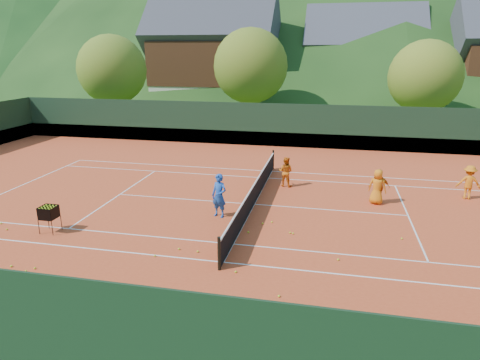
% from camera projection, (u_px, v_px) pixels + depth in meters
% --- Properties ---
extents(ground, '(400.00, 400.00, 0.00)m').
position_uv_depth(ground, '(254.00, 205.00, 18.76)').
color(ground, '#32581B').
rests_on(ground, ground).
extents(clay_court, '(40.00, 24.00, 0.02)m').
position_uv_depth(clay_court, '(254.00, 205.00, 18.75)').
color(clay_court, '#BE411E').
rests_on(clay_court, ground).
extents(coach, '(0.75, 0.62, 1.78)m').
position_uv_depth(coach, '(219.00, 196.00, 17.13)').
color(coach, '#1B4EB1').
rests_on(coach, clay_court).
extents(student_a, '(0.84, 0.72, 1.49)m').
position_uv_depth(student_a, '(286.00, 172.00, 21.06)').
color(student_a, orange).
rests_on(student_a, clay_court).
extents(student_b, '(0.90, 0.42, 1.50)m').
position_uv_depth(student_b, '(379.00, 187.00, 18.71)').
color(student_b, orange).
rests_on(student_b, clay_court).
extents(student_c, '(0.87, 0.69, 1.56)m').
position_uv_depth(student_c, '(377.00, 187.00, 18.62)').
color(student_c, orange).
rests_on(student_c, clay_court).
extents(student_d, '(1.04, 0.65, 1.55)m').
position_uv_depth(student_d, '(469.00, 182.00, 19.25)').
color(student_d, orange).
rests_on(student_d, clay_court).
extents(tennis_ball_0, '(0.07, 0.07, 0.07)m').
position_uv_depth(tennis_ball_0, '(338.00, 260.00, 13.73)').
color(tennis_ball_0, '#C0E526').
rests_on(tennis_ball_0, clay_court).
extents(tennis_ball_1, '(0.07, 0.07, 0.07)m').
position_uv_depth(tennis_ball_1, '(155.00, 256.00, 13.98)').
color(tennis_ball_1, '#C0E526').
rests_on(tennis_ball_1, clay_court).
extents(tennis_ball_3, '(0.07, 0.07, 0.07)m').
position_uv_depth(tennis_ball_3, '(1.00, 223.00, 16.61)').
color(tennis_ball_3, '#C0E526').
rests_on(tennis_ball_3, clay_court).
extents(tennis_ball_4, '(0.07, 0.07, 0.07)m').
position_uv_depth(tennis_ball_4, '(402.00, 239.00, 15.26)').
color(tennis_ball_4, '#C0E526').
rests_on(tennis_ball_4, clay_court).
extents(tennis_ball_5, '(0.07, 0.07, 0.07)m').
position_uv_depth(tennis_ball_5, '(272.00, 222.00, 16.72)').
color(tennis_ball_5, '#C0E526').
rests_on(tennis_ball_5, clay_court).
extents(tennis_ball_6, '(0.07, 0.07, 0.07)m').
position_uv_depth(tennis_ball_6, '(248.00, 232.00, 15.79)').
color(tennis_ball_6, '#C0E526').
rests_on(tennis_ball_6, clay_court).
extents(tennis_ball_7, '(0.07, 0.07, 0.07)m').
position_uv_depth(tennis_ball_7, '(151.00, 302.00, 11.40)').
color(tennis_ball_7, '#C0E526').
rests_on(tennis_ball_7, clay_court).
extents(tennis_ball_8, '(0.07, 0.07, 0.07)m').
position_uv_depth(tennis_ball_8, '(128.00, 287.00, 12.14)').
color(tennis_ball_8, '#C0E526').
rests_on(tennis_ball_8, clay_court).
extents(tennis_ball_9, '(0.07, 0.07, 0.07)m').
position_uv_depth(tennis_ball_9, '(290.00, 233.00, 15.75)').
color(tennis_ball_9, '#C0E526').
rests_on(tennis_ball_9, clay_court).
extents(tennis_ball_10, '(0.07, 0.07, 0.07)m').
position_uv_depth(tennis_ball_10, '(11.00, 274.00, 12.86)').
color(tennis_ball_10, '#C0E526').
rests_on(tennis_ball_10, clay_court).
extents(tennis_ball_12, '(0.07, 0.07, 0.07)m').
position_uv_depth(tennis_ball_12, '(7.00, 229.00, 16.04)').
color(tennis_ball_12, '#C0E526').
rests_on(tennis_ball_12, clay_court).
extents(tennis_ball_13, '(0.07, 0.07, 0.07)m').
position_uv_depth(tennis_ball_13, '(65.00, 302.00, 11.43)').
color(tennis_ball_13, '#C0E526').
rests_on(tennis_ball_13, clay_court).
extents(tennis_ball_14, '(0.07, 0.07, 0.07)m').
position_uv_depth(tennis_ball_14, '(194.00, 332.00, 10.21)').
color(tennis_ball_14, '#C0E526').
rests_on(tennis_ball_14, clay_court).
extents(tennis_ball_15, '(0.07, 0.07, 0.07)m').
position_uv_depth(tennis_ball_15, '(11.00, 266.00, 13.30)').
color(tennis_ball_15, '#C0E526').
rests_on(tennis_ball_15, clay_court).
extents(tennis_ball_16, '(0.07, 0.07, 0.07)m').
position_uv_depth(tennis_ball_16, '(198.00, 251.00, 14.28)').
color(tennis_ball_16, '#C0E526').
rests_on(tennis_ball_16, clay_court).
extents(tennis_ball_17, '(0.07, 0.07, 0.07)m').
position_uv_depth(tennis_ball_17, '(293.00, 233.00, 15.69)').
color(tennis_ball_17, '#C0E526').
rests_on(tennis_ball_17, clay_court).
extents(tennis_ball_18, '(0.07, 0.07, 0.07)m').
position_uv_depth(tennis_ball_18, '(105.00, 303.00, 11.38)').
color(tennis_ball_18, '#C0E526').
rests_on(tennis_ball_18, clay_court).
extents(tennis_ball_19, '(0.07, 0.07, 0.07)m').
position_uv_depth(tennis_ball_19, '(26.00, 271.00, 13.01)').
color(tennis_ball_19, '#C0E526').
rests_on(tennis_ball_19, clay_court).
extents(tennis_ball_20, '(0.07, 0.07, 0.07)m').
position_uv_depth(tennis_ball_20, '(279.00, 296.00, 11.68)').
color(tennis_ball_20, '#C0E526').
rests_on(tennis_ball_20, clay_court).
extents(tennis_ball_22, '(0.07, 0.07, 0.07)m').
position_uv_depth(tennis_ball_22, '(262.00, 223.00, 16.59)').
color(tennis_ball_22, '#C0E526').
rests_on(tennis_ball_22, clay_court).
extents(tennis_ball_23, '(0.07, 0.07, 0.07)m').
position_uv_depth(tennis_ball_23, '(35.00, 268.00, 13.19)').
color(tennis_ball_23, '#C0E526').
rests_on(tennis_ball_23, clay_court).
extents(tennis_ball_24, '(0.07, 0.07, 0.07)m').
position_uv_depth(tennis_ball_24, '(179.00, 249.00, 14.46)').
color(tennis_ball_24, '#C0E526').
rests_on(tennis_ball_24, clay_court).
extents(tennis_ball_25, '(0.07, 0.07, 0.07)m').
position_uv_depth(tennis_ball_25, '(236.00, 272.00, 12.97)').
color(tennis_ball_25, '#C0E526').
rests_on(tennis_ball_25, clay_court).
extents(court_lines, '(23.83, 11.03, 0.00)m').
position_uv_depth(court_lines, '(254.00, 204.00, 18.75)').
color(court_lines, white).
rests_on(court_lines, clay_court).
extents(tennis_net, '(0.10, 12.07, 1.10)m').
position_uv_depth(tennis_net, '(254.00, 194.00, 18.61)').
color(tennis_net, black).
rests_on(tennis_net, clay_court).
extents(perimeter_fence, '(40.40, 24.24, 3.00)m').
position_uv_depth(perimeter_fence, '(254.00, 177.00, 18.39)').
color(perimeter_fence, black).
rests_on(perimeter_fence, clay_court).
extents(ball_hopper, '(0.57, 0.57, 1.00)m').
position_uv_depth(ball_hopper, '(49.00, 213.00, 15.70)').
color(ball_hopper, black).
rests_on(ball_hopper, clay_court).
extents(chalet_left, '(13.80, 9.93, 12.92)m').
position_uv_depth(chalet_left, '(214.00, 58.00, 47.19)').
color(chalet_left, beige).
rests_on(chalet_left, ground).
extents(chalet_mid, '(12.65, 8.82, 11.45)m').
position_uv_depth(chalet_mid, '(361.00, 64.00, 47.91)').
color(chalet_mid, beige).
rests_on(chalet_mid, ground).
extents(tree_a, '(6.00, 6.00, 7.88)m').
position_uv_depth(tree_a, '(112.00, 70.00, 37.40)').
color(tree_a, '#402819').
rests_on(tree_a, ground).
extents(tree_b, '(6.40, 6.40, 8.40)m').
position_uv_depth(tree_b, '(251.00, 66.00, 36.76)').
color(tree_b, '#3D2718').
rests_on(tree_b, ground).
extents(tree_c, '(5.60, 5.60, 7.35)m').
position_uv_depth(tree_c, '(425.00, 77.00, 33.20)').
color(tree_c, '#3D2718').
rests_on(tree_c, ground).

